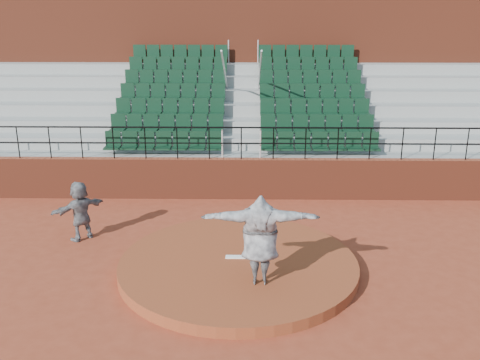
% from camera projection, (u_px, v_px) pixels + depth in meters
% --- Properties ---
extents(ground, '(90.00, 90.00, 0.00)m').
position_uv_depth(ground, '(238.00, 270.00, 12.40)').
color(ground, maroon).
rests_on(ground, ground).
extents(pitchers_mound, '(5.50, 5.50, 0.25)m').
position_uv_depth(pitchers_mound, '(238.00, 265.00, 12.36)').
color(pitchers_mound, brown).
rests_on(pitchers_mound, ground).
extents(pitching_rubber, '(0.60, 0.15, 0.03)m').
position_uv_depth(pitching_rubber, '(238.00, 257.00, 12.46)').
color(pitching_rubber, white).
rests_on(pitching_rubber, pitchers_mound).
extents(boundary_wall, '(24.00, 0.30, 1.30)m').
position_uv_depth(boundary_wall, '(241.00, 178.00, 16.97)').
color(boundary_wall, maroon).
rests_on(boundary_wall, ground).
extents(wall_railing, '(24.04, 0.05, 1.03)m').
position_uv_depth(wall_railing, '(241.00, 136.00, 16.55)').
color(wall_railing, black).
rests_on(wall_railing, boundary_wall).
extents(seating_deck, '(24.00, 5.97, 4.63)m').
position_uv_depth(seating_deck, '(243.00, 129.00, 20.19)').
color(seating_deck, gray).
rests_on(seating_deck, ground).
extents(press_box_facade, '(24.00, 3.00, 7.10)m').
position_uv_depth(press_box_facade, '(244.00, 63.00, 23.32)').
color(press_box_facade, maroon).
rests_on(press_box_facade, ground).
extents(pitcher, '(2.41, 0.66, 1.96)m').
position_uv_depth(pitcher, '(260.00, 240.00, 11.06)').
color(pitcher, black).
rests_on(pitcher, pitchers_mound).
extents(fielder, '(1.37, 1.36, 1.58)m').
position_uv_depth(fielder, '(80.00, 211.00, 13.87)').
color(fielder, black).
rests_on(fielder, ground).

